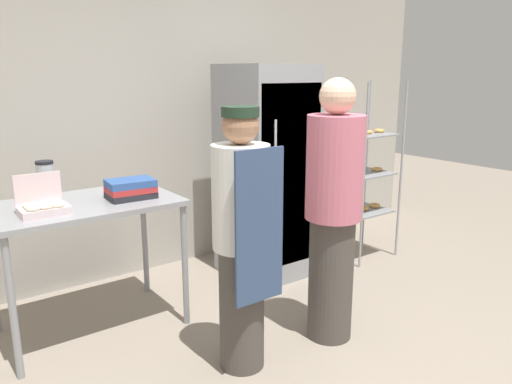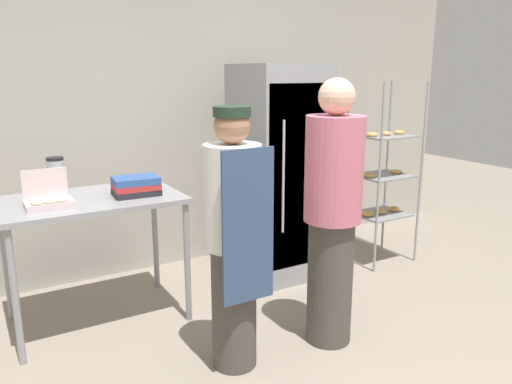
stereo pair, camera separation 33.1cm
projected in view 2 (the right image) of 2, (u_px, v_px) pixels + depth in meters
The scene contains 10 objects.
ground_plane at pixel (331, 372), 3.02m from camera, with size 14.00×14.00×0.00m, color gray.
back_wall at pixel (182, 102), 4.53m from camera, with size 6.40×0.12×2.99m, color #ADA89E.
refrigerator at pixel (278, 173), 4.31m from camera, with size 0.67×0.71×1.83m.
baking_rack at pixel (383, 176), 4.66m from camera, with size 0.55×0.46×1.69m.
prep_counter at pixel (92, 211), 3.48m from camera, with size 1.20×0.76×0.92m.
donut_box at pixel (48, 201), 3.17m from camera, with size 0.28×0.20×0.24m.
blender_pitcher at pixel (57, 178), 3.50m from camera, with size 0.15×0.15×0.27m.
binder_stack at pixel (136, 186), 3.51m from camera, with size 0.33×0.25×0.13m.
person_baker at pixel (234, 238), 2.91m from camera, with size 0.34×0.35×1.59m.
person_customer at pixel (332, 214), 3.19m from camera, with size 0.37×0.37×1.74m.
Camera 2 is at (-1.76, -2.07, 1.78)m, focal length 35.00 mm.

